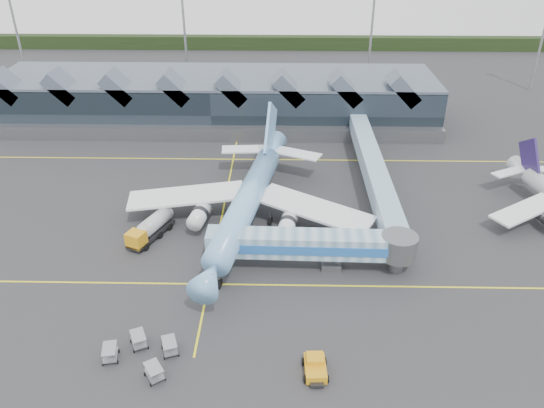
{
  "coord_description": "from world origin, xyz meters",
  "views": [
    {
      "loc": [
        8.82,
        -59.05,
        40.7
      ],
      "look_at": [
        7.54,
        3.13,
        5.0
      ],
      "focal_mm": 35.0,
      "sensor_mm": 36.0,
      "label": 1
    }
  ],
  "objects_px": {
    "jet_bridge": "(323,245)",
    "pushback_tug": "(315,367)",
    "main_airliner": "(249,198)",
    "fuel_truck": "(152,226)"
  },
  "relations": [
    {
      "from": "fuel_truck",
      "to": "pushback_tug",
      "type": "height_order",
      "value": "fuel_truck"
    },
    {
      "from": "main_airliner",
      "to": "jet_bridge",
      "type": "distance_m",
      "value": 14.82
    },
    {
      "from": "jet_bridge",
      "to": "fuel_truck",
      "type": "height_order",
      "value": "jet_bridge"
    },
    {
      "from": "fuel_truck",
      "to": "pushback_tug",
      "type": "relative_size",
      "value": 2.26
    },
    {
      "from": "jet_bridge",
      "to": "fuel_truck",
      "type": "distance_m",
      "value": 24.06
    },
    {
      "from": "jet_bridge",
      "to": "fuel_truck",
      "type": "bearing_deg",
      "value": 165.34
    },
    {
      "from": "main_airliner",
      "to": "pushback_tug",
      "type": "distance_m",
      "value": 29.74
    },
    {
      "from": "fuel_truck",
      "to": "pushback_tug",
      "type": "xyz_separation_m",
      "value": [
        21.37,
        -24.01,
        -0.94
      ]
    },
    {
      "from": "main_airliner",
      "to": "pushback_tug",
      "type": "bearing_deg",
      "value": -63.67
    },
    {
      "from": "jet_bridge",
      "to": "pushback_tug",
      "type": "xyz_separation_m",
      "value": [
        -1.68,
        -17.36,
        -2.66
      ]
    }
  ]
}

